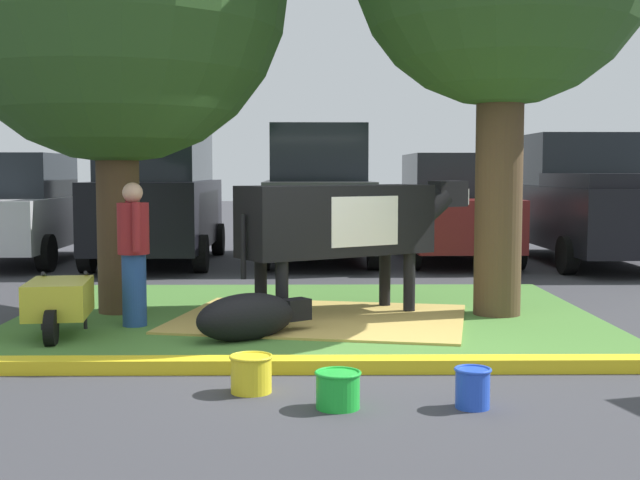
# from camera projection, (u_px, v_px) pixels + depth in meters

# --- Properties ---
(ground_plane) EXTENTS (80.00, 80.00, 0.00)m
(ground_plane) POSITION_uv_depth(u_px,v_px,m) (326.00, 352.00, 7.85)
(ground_plane) COLOR #38383D
(grass_island) EXTENTS (6.70, 5.17, 0.02)m
(grass_island) POSITION_uv_depth(u_px,v_px,m) (307.00, 315.00, 9.81)
(grass_island) COLOR #477A33
(grass_island) RESTS_ON ground
(curb_yellow) EXTENTS (7.90, 0.24, 0.12)m
(curb_yellow) POSITION_uv_depth(u_px,v_px,m) (306.00, 365.00, 7.08)
(curb_yellow) COLOR yellow
(curb_yellow) RESTS_ON ground
(hay_bedding) EXTENTS (3.61, 2.99, 0.04)m
(hay_bedding) POSITION_uv_depth(u_px,v_px,m) (320.00, 319.00, 9.48)
(hay_bedding) COLOR tan
(hay_bedding) RESTS_ON ground
(cow_holstein) EXTENTS (2.85, 1.97, 1.58)m
(cow_holstein) POSITION_uv_depth(u_px,v_px,m) (345.00, 221.00, 9.65)
(cow_holstein) COLOR black
(cow_holstein) RESTS_ON ground
(calf_lying) EXTENTS (1.25, 1.03, 0.48)m
(calf_lying) POSITION_uv_depth(u_px,v_px,m) (249.00, 317.00, 8.38)
(calf_lying) COLOR black
(calf_lying) RESTS_ON ground
(person_handler) EXTENTS (0.34, 0.50, 1.58)m
(person_handler) POSITION_uv_depth(u_px,v_px,m) (134.00, 250.00, 9.03)
(person_handler) COLOR #23478C
(person_handler) RESTS_ON ground
(wheelbarrow) EXTENTS (0.72, 1.62, 0.63)m
(wheelbarrow) POSITION_uv_depth(u_px,v_px,m) (58.00, 300.00, 8.53)
(wheelbarrow) COLOR gold
(wheelbarrow) RESTS_ON ground
(bucket_yellow) EXTENTS (0.34, 0.34, 0.29)m
(bucket_yellow) POSITION_uv_depth(u_px,v_px,m) (251.00, 373.00, 6.42)
(bucket_yellow) COLOR yellow
(bucket_yellow) RESTS_ON ground
(bucket_green) EXTENTS (0.34, 0.34, 0.27)m
(bucket_green) POSITION_uv_depth(u_px,v_px,m) (338.00, 389.00, 5.99)
(bucket_green) COLOR green
(bucket_green) RESTS_ON ground
(bucket_blue) EXTENTS (0.27, 0.27, 0.29)m
(bucket_blue) POSITION_uv_depth(u_px,v_px,m) (473.00, 387.00, 6.00)
(bucket_blue) COLOR blue
(bucket_blue) RESTS_ON ground
(sedan_silver) EXTENTS (2.06, 4.42, 2.02)m
(sedan_silver) POSITION_uv_depth(u_px,v_px,m) (20.00, 210.00, 15.47)
(sedan_silver) COLOR silver
(sedan_silver) RESTS_ON ground
(suv_black) EXTENTS (2.16, 4.62, 2.52)m
(suv_black) POSITION_uv_depth(u_px,v_px,m) (158.00, 194.00, 15.40)
(suv_black) COLOR black
(suv_black) RESTS_ON ground
(suv_dark_grey) EXTENTS (2.16, 4.62, 2.52)m
(suv_dark_grey) POSITION_uv_depth(u_px,v_px,m) (317.00, 194.00, 15.76)
(suv_dark_grey) COLOR #3D3D42
(suv_dark_grey) RESTS_ON ground
(sedan_blue) EXTENTS (2.06, 4.42, 2.02)m
(sedan_blue) POSITION_uv_depth(u_px,v_px,m) (451.00, 209.00, 15.77)
(sedan_blue) COLOR maroon
(sedan_blue) RESTS_ON ground
(pickup_truck_black) EXTENTS (2.27, 5.42, 2.42)m
(pickup_truck_black) POSITION_uv_depth(u_px,v_px,m) (590.00, 203.00, 15.56)
(pickup_truck_black) COLOR black
(pickup_truck_black) RESTS_ON ground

